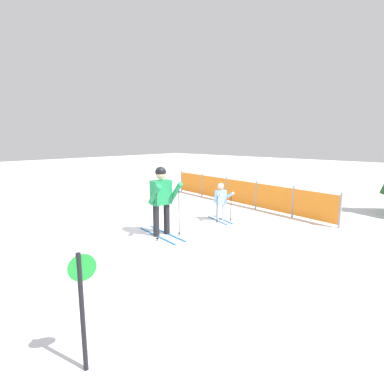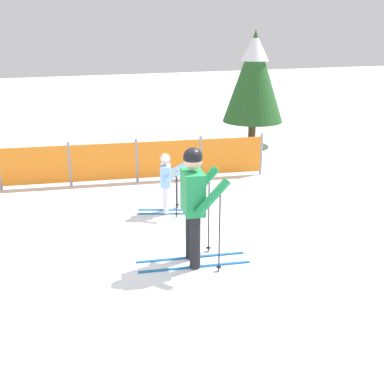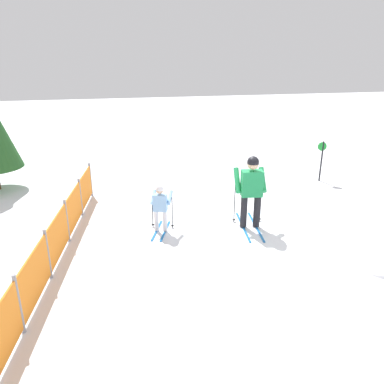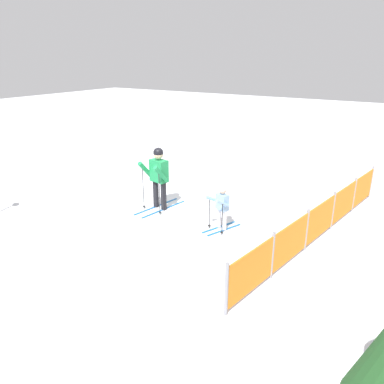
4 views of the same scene
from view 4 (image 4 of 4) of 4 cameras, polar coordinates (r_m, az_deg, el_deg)
The scene contains 5 objects.
ground_plane at distance 10.58m, azimuth -4.23°, elevation -2.29°, with size 60.00×60.00×0.00m, color white.
skier_adult at distance 10.14m, azimuth -5.15°, elevation 2.87°, with size 1.67×0.79×1.73m.
skier_child at distance 9.00m, azimuth 4.53°, elevation -1.87°, with size 1.07×0.65×1.13m.
safety_fence at distance 9.06m, azimuth 18.96°, elevation -4.02°, with size 7.19×1.21×0.97m.
snow_mound at distance 13.21m, azimuth -4.88°, elevation 2.32°, with size 0.81×0.69×0.32m, color white.
Camera 4 is at (7.84, 5.85, 4.02)m, focal length 35.00 mm.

